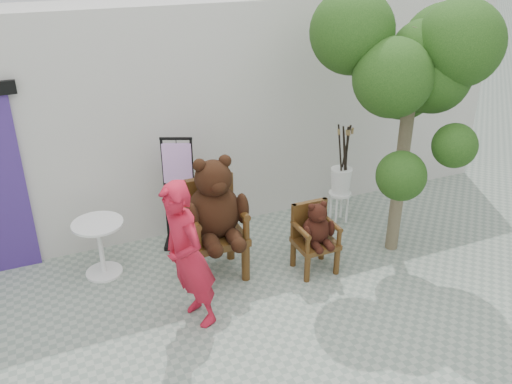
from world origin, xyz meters
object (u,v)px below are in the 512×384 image
(person, at_px, (188,256))
(stool_bucket, at_px, (341,180))
(tree, at_px, (417,63))
(chair_big, at_px, (214,211))
(chair_small, at_px, (315,231))
(cafe_table, at_px, (100,242))
(display_stand, at_px, (180,206))

(person, relative_size, stool_bucket, 1.15)
(stool_bucket, height_order, tree, tree)
(chair_big, bearing_deg, tree, -8.00)
(chair_small, bearing_deg, chair_big, 161.04)
(cafe_table, bearing_deg, chair_small, -21.25)
(cafe_table, bearing_deg, display_stand, 13.51)
(chair_big, height_order, cafe_table, chair_big)
(cafe_table, height_order, tree, tree)
(chair_small, bearing_deg, display_stand, 138.04)
(display_stand, bearing_deg, cafe_table, -143.21)
(chair_big, xyz_separation_m, chair_small, (1.13, -0.39, -0.31))
(chair_big, relative_size, tree, 0.47)
(person, bearing_deg, tree, 84.15)
(tree, bearing_deg, stool_bucket, 110.30)
(tree, bearing_deg, chair_small, -177.42)
(chair_small, height_order, cafe_table, chair_small)
(cafe_table, bearing_deg, person, -61.66)
(chair_big, xyz_separation_m, tree, (2.37, -0.33, 1.56))
(display_stand, bearing_deg, stool_bucket, 16.66)
(chair_small, height_order, display_stand, display_stand)
(chair_small, height_order, tree, tree)
(chair_big, bearing_deg, person, -125.85)
(chair_small, height_order, person, person)
(tree, bearing_deg, cafe_table, 166.46)
(chair_big, bearing_deg, stool_bucket, 14.73)
(cafe_table, xyz_separation_m, stool_bucket, (3.31, -0.00, 0.20))
(chair_big, xyz_separation_m, stool_bucket, (2.05, 0.54, -0.21))
(chair_small, xyz_separation_m, cafe_table, (-2.39, 0.93, -0.10))
(cafe_table, bearing_deg, tree, -13.54)
(tree, bearing_deg, display_stand, 156.15)
(cafe_table, relative_size, stool_bucket, 0.48)
(chair_big, bearing_deg, chair_small, -18.96)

